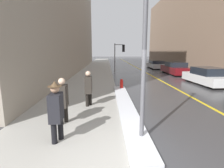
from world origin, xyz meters
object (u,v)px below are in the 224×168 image
Objects in this scene: pedestrian_nearside at (88,87)px; parked_car_silver at (156,65)px; fire_hydrant at (122,84)px; lamp_post at (145,30)px; pedestrian_with_shoulder_bag at (63,99)px; parked_car_maroon at (175,68)px; pedestrian_in_fedora at (56,109)px; traffic_light_near at (120,51)px; parked_car_white at (208,76)px.

pedestrian_nearside is 19.63m from parked_car_silver.
parked_car_silver reaches higher than fire_hydrant.
fire_hydrant is (-6.32, -14.47, -0.20)m from parked_car_silver.
pedestrian_nearside is 0.33× the size of parked_car_silver.
pedestrian_with_shoulder_bag is at bearing 154.08° from lamp_post.
pedestrian_nearside reaches higher than parked_car_maroon.
pedestrian_in_fedora is at bearing -178.56° from lamp_post.
parked_car_white is at bearing -64.21° from traffic_light_near.
parked_car_silver is (6.31, 21.03, -2.45)m from lamp_post.
parked_car_silver is at bearing 153.74° from pedestrian_nearside.
parked_car_maroon is (8.89, 14.41, -0.31)m from pedestrian_in_fedora.
traffic_light_near reaches higher than fire_hydrant.
traffic_light_near is 11.44m from fire_hydrant.
lamp_post is 15.96m from parked_car_maroon.
pedestrian_with_shoulder_bag is 0.37× the size of parked_car_white.
lamp_post is 17.80m from traffic_light_near.
lamp_post reaches higher than pedestrian_with_shoulder_bag.
pedestrian_in_fedora is at bearing -11.29° from pedestrian_nearside.
lamp_post reaches higher than parked_car_silver.
parked_car_maroon is at bearing 65.46° from lamp_post.
parked_car_silver is (8.65, 21.09, -0.39)m from pedestrian_in_fedora.
pedestrian_nearside is at bearing -105.46° from traffic_light_near.
fire_hydrant is at bearing 100.88° from parked_car_white.
pedestrian_in_fedora reaches higher than pedestrian_nearside.
pedestrian_nearside is at bearing 159.25° from pedestrian_with_shoulder_bag.
parked_car_maroon reaches higher than parked_car_white.
parked_car_silver is at bearing -1.42° from parked_car_white.
parked_car_silver is 6.96× the size of fire_hydrant.
fire_hydrant is (-6.61, -1.60, -0.26)m from parked_car_white.
pedestrian_nearside is at bearing 118.02° from parked_car_white.
parked_car_silver is (-0.29, 12.87, -0.06)m from parked_car_white.
lamp_post is 1.02× the size of parked_car_maroon.
pedestrian_with_shoulder_bag is at bearing -20.75° from pedestrian_nearside.
pedestrian_with_shoulder_bag is (-3.25, -16.57, -1.59)m from traffic_light_near.
pedestrian_with_shoulder_bag is at bearing 145.96° from parked_car_maroon.
lamp_post is at bearing 62.25° from pedestrian_with_shoulder_bag.
parked_car_maroon is 6.68m from parked_car_silver.
pedestrian_nearside is at bearing 168.71° from pedestrian_in_fedora.
pedestrian_in_fedora is 3.27m from pedestrian_nearside.
parked_car_maroon is at bearing -2.24° from parked_car_white.
traffic_light_near reaches higher than pedestrian_with_shoulder_bag.
pedestrian_in_fedora is 0.40× the size of parked_car_white.
traffic_light_near is at bearing 167.06° from pedestrian_with_shoulder_bag.
traffic_light_near is 2.15× the size of pedestrian_with_shoulder_bag.
lamp_post is at bearing -89.94° from fire_hydrant.
fire_hydrant is (-0.01, 6.57, -2.64)m from lamp_post.
parked_car_maroon is at bearing -36.05° from traffic_light_near.
pedestrian_in_fedora is at bearing 4.28° from pedestrian_with_shoulder_bag.
parked_car_maroon is (8.36, 11.19, -0.27)m from pedestrian_nearside.
lamp_post reaches higher than pedestrian_in_fedora.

